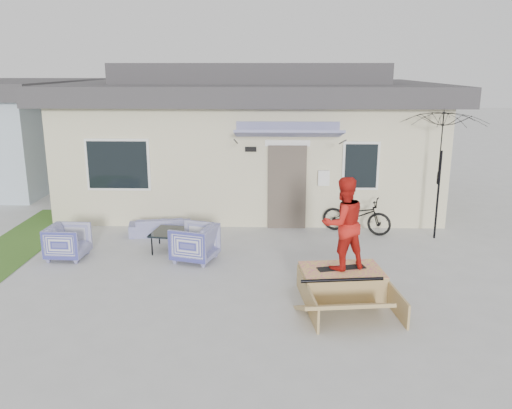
{
  "coord_description": "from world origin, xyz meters",
  "views": [
    {
      "loc": [
        0.57,
        -8.4,
        3.97
      ],
      "look_at": [
        0.3,
        1.8,
        1.3
      ],
      "focal_mm": 37.19,
      "sensor_mm": 36.0,
      "label": 1
    }
  ],
  "objects_px": {
    "armchair_right": "(195,241)",
    "skater": "(343,221)",
    "armchair_left": "(68,240)",
    "patio_umbrella": "(440,166)",
    "bicycle": "(357,211)",
    "skate_ramp": "(341,282)",
    "loveseat": "(160,223)",
    "skateboard": "(341,267)",
    "coffee_table": "(173,240)"
  },
  "relations": [
    {
      "from": "bicycle",
      "to": "armchair_left",
      "type": "bearing_deg",
      "value": 129.21
    },
    {
      "from": "patio_umbrella",
      "to": "skater",
      "type": "relative_size",
      "value": 1.4
    },
    {
      "from": "coffee_table",
      "to": "skate_ramp",
      "type": "xyz_separation_m",
      "value": [
        3.44,
        -2.32,
        0.02
      ]
    },
    {
      "from": "skate_ramp",
      "to": "patio_umbrella",
      "type": "bearing_deg",
      "value": 44.63
    },
    {
      "from": "loveseat",
      "to": "bicycle",
      "type": "height_order",
      "value": "bicycle"
    },
    {
      "from": "armchair_left",
      "to": "skate_ramp",
      "type": "xyz_separation_m",
      "value": [
        5.57,
        -1.72,
        -0.16
      ]
    },
    {
      "from": "skate_ramp",
      "to": "skateboard",
      "type": "xyz_separation_m",
      "value": [
        -0.01,
        0.05,
        0.26
      ]
    },
    {
      "from": "armchair_right",
      "to": "patio_umbrella",
      "type": "bearing_deg",
      "value": 123.42
    },
    {
      "from": "loveseat",
      "to": "coffee_table",
      "type": "distance_m",
      "value": 1.19
    },
    {
      "from": "coffee_table",
      "to": "bicycle",
      "type": "distance_m",
      "value": 4.5
    },
    {
      "from": "bicycle",
      "to": "coffee_table",
      "type": "bearing_deg",
      "value": 129.79
    },
    {
      "from": "loveseat",
      "to": "skateboard",
      "type": "xyz_separation_m",
      "value": [
        3.94,
        -3.35,
        0.21
      ]
    },
    {
      "from": "skate_ramp",
      "to": "skateboard",
      "type": "height_order",
      "value": "skateboard"
    },
    {
      "from": "loveseat",
      "to": "bicycle",
      "type": "distance_m",
      "value": 4.79
    },
    {
      "from": "armchair_left",
      "to": "coffee_table",
      "type": "relative_size",
      "value": 0.93
    },
    {
      "from": "armchair_left",
      "to": "coffee_table",
      "type": "bearing_deg",
      "value": -70.97
    },
    {
      "from": "loveseat",
      "to": "skateboard",
      "type": "relative_size",
      "value": 1.7
    },
    {
      "from": "patio_umbrella",
      "to": "skateboard",
      "type": "distance_m",
      "value": 4.37
    },
    {
      "from": "armchair_left",
      "to": "bicycle",
      "type": "xyz_separation_m",
      "value": [
        6.4,
        1.96,
        0.14
      ]
    },
    {
      "from": "loveseat",
      "to": "coffee_table",
      "type": "bearing_deg",
      "value": 104.45
    },
    {
      "from": "skateboard",
      "to": "skater",
      "type": "height_order",
      "value": "skater"
    },
    {
      "from": "armchair_left",
      "to": "skater",
      "type": "bearing_deg",
      "value": -103.5
    },
    {
      "from": "coffee_table",
      "to": "skateboard",
      "type": "bearing_deg",
      "value": -33.44
    },
    {
      "from": "armchair_right",
      "to": "skater",
      "type": "relative_size",
      "value": 0.52
    },
    {
      "from": "armchair_left",
      "to": "bicycle",
      "type": "distance_m",
      "value": 6.69
    },
    {
      "from": "armchair_left",
      "to": "skateboard",
      "type": "bearing_deg",
      "value": -103.5
    },
    {
      "from": "loveseat",
      "to": "patio_umbrella",
      "type": "height_order",
      "value": "patio_umbrella"
    },
    {
      "from": "armchair_right",
      "to": "skateboard",
      "type": "distance_m",
      "value": 3.28
    },
    {
      "from": "patio_umbrella",
      "to": "coffee_table",
      "type": "bearing_deg",
      "value": -170.83
    },
    {
      "from": "armchair_right",
      "to": "bicycle",
      "type": "relative_size",
      "value": 0.5
    },
    {
      "from": "loveseat",
      "to": "skater",
      "type": "xyz_separation_m",
      "value": [
        3.94,
        -3.35,
        1.06
      ]
    },
    {
      "from": "coffee_table",
      "to": "bicycle",
      "type": "xyz_separation_m",
      "value": [
        4.28,
        1.36,
        0.33
      ]
    },
    {
      "from": "bicycle",
      "to": "skater",
      "type": "height_order",
      "value": "skater"
    },
    {
      "from": "loveseat",
      "to": "skate_ramp",
      "type": "bearing_deg",
      "value": 128.91
    },
    {
      "from": "skater",
      "to": "loveseat",
      "type": "bearing_deg",
      "value": -62.12
    },
    {
      "from": "armchair_left",
      "to": "coffee_table",
      "type": "height_order",
      "value": "armchair_left"
    },
    {
      "from": "armchair_left",
      "to": "patio_umbrella",
      "type": "height_order",
      "value": "patio_umbrella"
    },
    {
      "from": "skate_ramp",
      "to": "bicycle",
      "type": "bearing_deg",
      "value": 70.48
    },
    {
      "from": "loveseat",
      "to": "patio_umbrella",
      "type": "xyz_separation_m",
      "value": [
        6.58,
        -0.1,
        1.46
      ]
    },
    {
      "from": "bicycle",
      "to": "skate_ramp",
      "type": "distance_m",
      "value": 3.78
    },
    {
      "from": "armchair_right",
      "to": "skate_ramp",
      "type": "relative_size",
      "value": 0.45
    },
    {
      "from": "armchair_left",
      "to": "patio_umbrella",
      "type": "distance_m",
      "value": 8.46
    },
    {
      "from": "patio_umbrella",
      "to": "skate_ramp",
      "type": "bearing_deg",
      "value": -128.66
    },
    {
      "from": "armchair_right",
      "to": "loveseat",
      "type": "bearing_deg",
      "value": -131.28
    },
    {
      "from": "loveseat",
      "to": "skater",
      "type": "bearing_deg",
      "value": 129.27
    },
    {
      "from": "loveseat",
      "to": "patio_umbrella",
      "type": "bearing_deg",
      "value": 168.82
    },
    {
      "from": "loveseat",
      "to": "armchair_right",
      "type": "height_order",
      "value": "armchair_right"
    },
    {
      "from": "armchair_left",
      "to": "skateboard",
      "type": "xyz_separation_m",
      "value": [
        5.56,
        -1.67,
        0.1
      ]
    },
    {
      "from": "armchair_left",
      "to": "armchair_right",
      "type": "xyz_separation_m",
      "value": [
        2.71,
        -0.06,
        0.03
      ]
    },
    {
      "from": "loveseat",
      "to": "armchair_left",
      "type": "height_order",
      "value": "armchair_left"
    }
  ]
}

